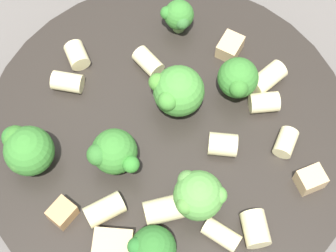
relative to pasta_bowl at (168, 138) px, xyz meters
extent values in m
plane|color=#5B5651|center=(0.00, 0.00, -0.02)|extent=(2.00, 2.00, 0.00)
cylinder|color=#28231E|center=(0.00, 0.00, 0.00)|extent=(0.29, 0.29, 0.03)
cylinder|color=beige|center=(0.00, 0.00, 0.01)|extent=(0.26, 0.26, 0.01)
torus|color=#28231E|center=(0.00, 0.00, 0.01)|extent=(0.29, 0.29, 0.00)
cylinder|color=#93B766|center=(-0.02, -0.06, 0.02)|extent=(0.01, 0.01, 0.01)
sphere|color=#387A2D|center=(-0.02, -0.06, 0.03)|extent=(0.03, 0.03, 0.03)
sphere|color=#35752A|center=(-0.03, -0.05, 0.04)|extent=(0.02, 0.02, 0.02)
sphere|color=#386F29|center=(-0.03, -0.05, 0.04)|extent=(0.01, 0.01, 0.01)
cylinder|color=#84AD60|center=(0.05, -0.09, 0.02)|extent=(0.01, 0.01, 0.01)
sphere|color=#387A2D|center=(0.05, -0.09, 0.03)|extent=(0.02, 0.02, 0.02)
sphere|color=#32752B|center=(0.06, -0.08, 0.03)|extent=(0.01, 0.01, 0.01)
sphere|color=#346A2E|center=(0.04, -0.08, 0.03)|extent=(0.01, 0.01, 0.01)
cylinder|color=#9EC175|center=(0.01, -0.02, 0.02)|extent=(0.01, 0.01, 0.01)
sphere|color=#478E38|center=(0.01, -0.02, 0.04)|extent=(0.04, 0.04, 0.04)
sphere|color=#498731|center=(0.02, -0.02, 0.04)|extent=(0.01, 0.01, 0.01)
sphere|color=#428732|center=(0.01, -0.01, 0.04)|extent=(0.02, 0.02, 0.02)
cylinder|color=#93B766|center=(0.02, 0.04, 0.02)|extent=(0.01, 0.01, 0.01)
sphere|color=#387A2D|center=(0.02, 0.04, 0.03)|extent=(0.03, 0.03, 0.03)
sphere|color=#326E2B|center=(0.02, 0.05, 0.04)|extent=(0.02, 0.02, 0.02)
sphere|color=#327E2A|center=(0.00, 0.05, 0.04)|extent=(0.01, 0.01, 0.01)
sphere|color=#2D6B28|center=(-0.05, 0.08, 0.03)|extent=(0.03, 0.03, 0.03)
sphere|color=#296928|center=(-0.04, 0.09, 0.04)|extent=(0.01, 0.01, 0.01)
cylinder|color=#93B766|center=(-0.05, 0.04, 0.02)|extent=(0.01, 0.01, 0.01)
sphere|color=#569942|center=(-0.05, 0.04, 0.04)|extent=(0.04, 0.04, 0.04)
sphere|color=#4F8838|center=(-0.05, 0.05, 0.04)|extent=(0.01, 0.01, 0.01)
sphere|color=#559E40|center=(-0.06, 0.03, 0.04)|extent=(0.01, 0.01, 0.01)
sphere|color=#51843D|center=(-0.04, 0.03, 0.04)|extent=(0.01, 0.01, 0.01)
cylinder|color=#93B766|center=(0.07, 0.08, 0.02)|extent=(0.01, 0.01, 0.01)
sphere|color=#387A2D|center=(0.07, 0.08, 0.03)|extent=(0.04, 0.04, 0.04)
sphere|color=#367329|center=(0.08, 0.08, 0.04)|extent=(0.02, 0.02, 0.02)
sphere|color=#2F702A|center=(0.08, 0.08, 0.04)|extent=(0.02, 0.02, 0.02)
sphere|color=#38702B|center=(0.07, 0.09, 0.04)|extent=(0.02, 0.02, 0.02)
cylinder|color=beige|center=(-0.08, 0.05, 0.02)|extent=(0.03, 0.01, 0.01)
cylinder|color=beige|center=(0.00, 0.08, 0.02)|extent=(0.03, 0.03, 0.02)
cylinder|color=beige|center=(-0.04, 0.06, 0.02)|extent=(0.03, 0.03, 0.02)
cylinder|color=beige|center=(-0.08, -0.04, 0.02)|extent=(0.02, 0.02, 0.01)
cylinder|color=beige|center=(0.10, -0.01, 0.02)|extent=(0.03, 0.02, 0.02)
cylinder|color=beige|center=(-0.04, -0.01, 0.02)|extent=(0.03, 0.03, 0.02)
cylinder|color=beige|center=(0.09, 0.01, 0.02)|extent=(0.03, 0.02, 0.02)
cylinder|color=beige|center=(-0.10, 0.03, 0.02)|extent=(0.03, 0.03, 0.02)
cylinder|color=beige|center=(0.05, -0.04, 0.02)|extent=(0.03, 0.02, 0.01)
cylinder|color=beige|center=(-0.05, -0.06, 0.02)|extent=(0.03, 0.03, 0.02)
cylinder|color=beige|center=(-0.04, -0.08, 0.02)|extent=(0.02, 0.03, 0.02)
cube|color=tan|center=(-0.11, -0.03, 0.02)|extent=(0.02, 0.02, 0.02)
cube|color=tan|center=(0.00, -0.09, 0.02)|extent=(0.02, 0.02, 0.01)
cube|color=tan|center=(0.02, 0.10, 0.02)|extent=(0.02, 0.02, 0.01)
cube|color=tan|center=(-0.02, 0.10, 0.02)|extent=(0.04, 0.04, 0.02)
camera|label=1|loc=(-0.10, 0.15, 0.41)|focal=60.00mm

